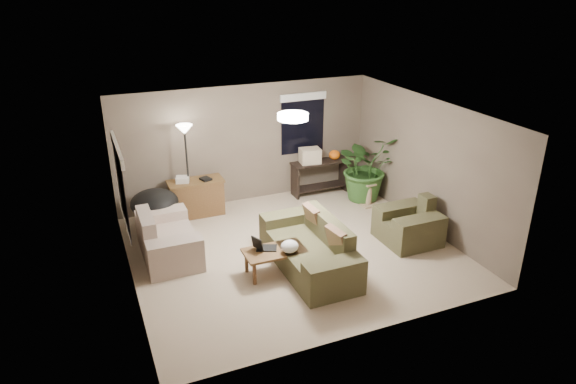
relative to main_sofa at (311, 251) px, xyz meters
name	(u,v)px	position (x,y,z in m)	size (l,w,h in m)	color
room_shell	(293,185)	(-0.07, 0.62, 0.96)	(5.50, 5.50, 5.50)	tan
main_sofa	(311,251)	(0.00, 0.00, 0.00)	(0.95, 2.20, 0.85)	#49462C
throw_pillows	(325,229)	(0.26, 0.00, 0.36)	(0.29, 1.37, 0.47)	#8C7251
loveseat	(167,240)	(-2.15, 1.29, 0.00)	(0.90, 1.60, 0.85)	beige
armchair	(409,226)	(2.04, 0.14, 0.00)	(0.95, 1.00, 0.85)	#48452B
coffee_table	(275,253)	(-0.63, 0.05, 0.06)	(1.00, 0.55, 0.42)	brown
laptop	(263,246)	(-0.79, 0.15, 0.19)	(0.43, 0.34, 0.24)	black
plastic_bag	(290,246)	(-0.43, -0.10, 0.23)	(0.29, 0.26, 0.20)	white
desk	(197,197)	(-1.28, 2.74, 0.08)	(1.10, 0.50, 0.75)	brown
desk_papers	(187,179)	(-1.43, 2.73, 0.51)	(0.72, 0.32, 0.12)	silver
console_table	(320,175)	(1.53, 2.81, 0.14)	(1.30, 0.40, 0.75)	black
pumpkin	(334,155)	(1.88, 2.81, 0.56)	(0.25, 0.25, 0.21)	orange
cardboard_box	(310,156)	(1.28, 2.81, 0.62)	(0.43, 0.32, 0.32)	beige
papasan_chair	(155,207)	(-2.15, 2.40, 0.17)	(1.01, 1.01, 0.80)	black
floor_lamp	(185,141)	(-1.41, 2.72, 1.30)	(0.32, 0.32, 1.91)	black
ceiling_fixture	(293,117)	(-0.07, 0.62, 2.15)	(0.50, 0.50, 0.10)	white
houseplant	(366,174)	(2.30, 2.14, 0.28)	(1.33, 1.48, 1.16)	#2D5923
cat_scratching_post	(369,196)	(2.19, 1.78, -0.08)	(0.32, 0.32, 0.50)	tan
window_left	(119,172)	(-2.79, 0.92, 1.49)	(0.05, 1.56, 1.33)	black
window_back	(303,113)	(1.23, 3.10, 1.49)	(1.06, 0.05, 1.33)	black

